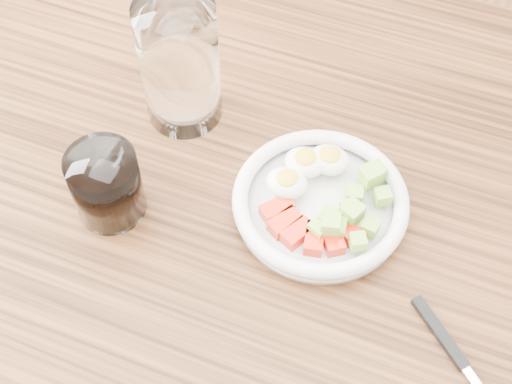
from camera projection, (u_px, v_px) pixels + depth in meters
dining_table at (261, 260)px, 0.88m from camera, size 1.50×0.90×0.77m
bowl at (320, 201)px, 0.79m from camera, size 0.20×0.20×0.05m
fork at (454, 353)px, 0.71m from camera, size 0.14×0.13×0.01m
water_glass at (180, 64)px, 0.82m from camera, size 0.09×0.09×0.16m
coffee_glass at (106, 185)px, 0.77m from camera, size 0.08×0.08×0.09m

